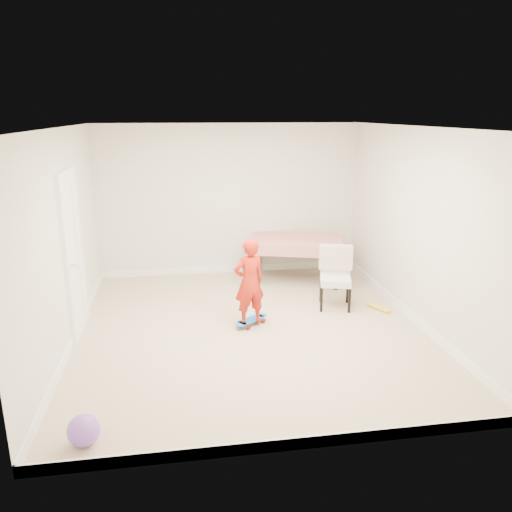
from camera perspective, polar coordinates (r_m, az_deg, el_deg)
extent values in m
plane|color=tan|center=(6.69, -0.58, -8.35)|extent=(5.00, 5.00, 0.00)
cube|color=white|center=(6.09, -0.66, 14.31)|extent=(4.50, 5.00, 0.04)
cube|color=beige|center=(8.68, -3.02, 6.34)|extent=(4.50, 0.04, 2.60)
cube|color=beige|center=(3.94, 4.67, -5.89)|extent=(4.50, 0.04, 2.60)
cube|color=beige|center=(6.35, -20.97, 1.63)|extent=(0.04, 5.00, 2.60)
cube|color=beige|center=(6.94, 17.94, 3.09)|extent=(0.04, 5.00, 2.60)
cube|color=white|center=(6.70, -20.17, -0.01)|extent=(0.11, 0.94, 2.11)
cube|color=white|center=(8.98, -2.91, -1.47)|extent=(4.50, 0.02, 0.12)
cube|color=white|center=(4.54, 4.33, -20.59)|extent=(4.50, 0.02, 0.12)
cube|color=white|center=(6.75, -19.99, -8.62)|extent=(0.02, 5.00, 0.12)
cube|color=white|center=(7.31, 17.18, -6.42)|extent=(0.02, 5.00, 0.12)
imported|color=red|center=(6.57, -0.78, -3.30)|extent=(0.49, 0.40, 1.18)
sphere|color=#8954CB|center=(4.78, -19.11, -18.32)|extent=(0.28, 0.28, 0.28)
cylinder|color=yellow|center=(7.51, 13.85, -5.78)|extent=(0.24, 0.38, 0.06)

